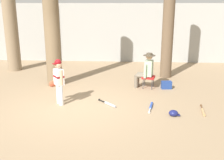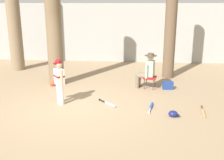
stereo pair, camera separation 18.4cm
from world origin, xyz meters
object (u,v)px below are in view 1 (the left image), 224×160
at_px(batting_helmet_navy, 174,113).
at_px(young_ballplayer, 58,79).
at_px(bat_blue_youth, 151,106).
at_px(folding_stool, 148,78).
at_px(bat_aluminum_silver, 109,104).
at_px(seated_spectator, 146,69).
at_px(bat_wood_tan, 203,111).
at_px(handbag_beside_stool, 166,85).
at_px(tree_behind_spectator, 168,24).
at_px(tree_near_player, 51,21).
at_px(tree_far_left, 10,21).

bearing_deg(batting_helmet_navy, young_ballplayer, 168.17).
bearing_deg(batting_helmet_navy, bat_blue_youth, 134.06).
height_order(folding_stool, bat_aluminum_silver, folding_stool).
distance_m(folding_stool, bat_blue_youth, 1.80).
relative_size(seated_spectator, bat_aluminum_silver, 2.07).
height_order(folding_stool, bat_wood_tan, folding_stool).
xyz_separation_m(young_ballplayer, handbag_beside_stool, (3.23, 1.62, -0.61)).
height_order(handbag_beside_stool, bat_wood_tan, handbag_beside_stool).
bearing_deg(tree_behind_spectator, young_ballplayer, -137.20).
distance_m(young_ballplayer, bat_aluminum_silver, 1.58).
distance_m(bat_aluminum_silver, batting_helmet_navy, 1.82).
relative_size(bat_blue_youth, batting_helmet_navy, 2.52).
height_order(seated_spectator, bat_aluminum_silver, seated_spectator).
distance_m(tree_behind_spectator, handbag_beside_stool, 2.43).
bearing_deg(young_ballplayer, batting_helmet_navy, -11.83).
relative_size(tree_near_player, bat_wood_tan, 7.46).
height_order(seated_spectator, handbag_beside_stool, seated_spectator).
bearing_deg(handbag_beside_stool, tree_far_left, 159.82).
bearing_deg(bat_aluminum_silver, tree_far_left, 138.13).
relative_size(folding_stool, seated_spectator, 0.41).
bearing_deg(bat_blue_youth, tree_near_player, 148.72).
distance_m(tree_far_left, bat_blue_youth, 7.10).
bearing_deg(tree_far_left, folding_stool, -21.76).
relative_size(seated_spectator, tree_far_left, 0.24).
bearing_deg(batting_helmet_navy, tree_far_left, 143.10).
bearing_deg(bat_blue_youth, batting_helmet_navy, -45.94).
bearing_deg(batting_helmet_navy, bat_wood_tan, 17.99).
relative_size(tree_far_left, bat_wood_tan, 6.94).
distance_m(seated_spectator, batting_helmet_navy, 2.48).
distance_m(folding_stool, handbag_beside_stool, 0.65).
relative_size(seated_spectator, bat_blue_youth, 1.67).
bearing_deg(tree_near_player, folding_stool, -3.14).
relative_size(folding_stool, bat_aluminum_silver, 0.84).
relative_size(bat_aluminum_silver, batting_helmet_navy, 2.04).
xyz_separation_m(bat_blue_youth, bat_wood_tan, (1.34, -0.28, 0.00)).
height_order(tree_behind_spectator, seated_spectator, tree_behind_spectator).
xyz_separation_m(seated_spectator, bat_wood_tan, (1.39, -2.08, -0.61)).
xyz_separation_m(tree_near_player, bat_blue_youth, (3.21, -1.95, -2.18)).
bearing_deg(tree_near_player, tree_far_left, 138.49).
distance_m(tree_behind_spectator, bat_wood_tan, 4.09).
xyz_separation_m(tree_far_left, batting_helmet_navy, (6.04, -4.54, -1.99)).
relative_size(tree_behind_spectator, handbag_beside_stool, 13.49).
distance_m(tree_behind_spectator, batting_helmet_navy, 4.28).
bearing_deg(batting_helmet_navy, tree_near_player, 146.26).
bearing_deg(seated_spectator, folding_stool, -14.38).
bearing_deg(tree_behind_spectator, bat_wood_tan, -81.47).
bearing_deg(tree_near_player, young_ballplayer, -71.28).
distance_m(tree_near_player, folding_stool, 3.74).
relative_size(handbag_beside_stool, bat_wood_tan, 0.47).
distance_m(tree_far_left, bat_aluminum_silver, 6.17).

